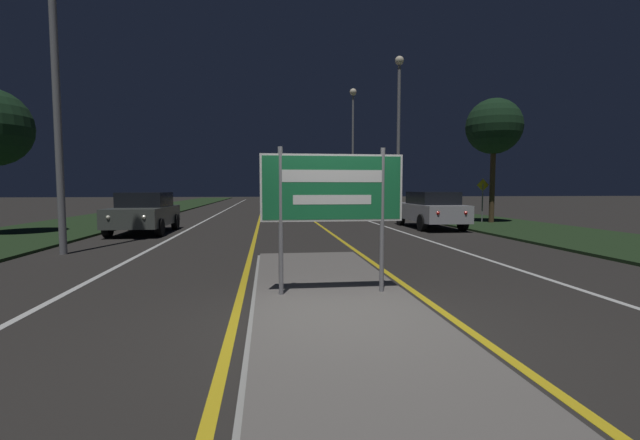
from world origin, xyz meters
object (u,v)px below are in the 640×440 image
at_px(streetlight_right_far, 353,126).
at_px(warning_sign, 483,196).
at_px(car_receding_0, 430,209).
at_px(car_approaching_0, 144,212).
at_px(highway_sign, 332,193).
at_px(streetlight_right_near, 399,118).
at_px(streetlight_left_near, 53,26).
at_px(car_receding_2, 304,198).
at_px(car_receding_1, 364,201).

distance_m(streetlight_right_far, warning_sign, 19.81).
relative_size(car_receding_0, car_approaching_0, 1.07).
bearing_deg(highway_sign, car_approaching_0, 118.08).
bearing_deg(car_approaching_0, car_receding_0, 2.90).
distance_m(streetlight_right_near, car_approaching_0, 14.16).
xyz_separation_m(streetlight_left_near, warning_sign, (15.39, 7.69, -4.34)).
relative_size(car_receding_2, warning_sign, 2.21).
bearing_deg(warning_sign, car_receding_1, 106.71).
relative_size(car_receding_0, warning_sign, 2.18).
bearing_deg(car_receding_2, streetlight_left_near, -105.54).
xyz_separation_m(car_approaching_0, warning_sign, (14.80, 2.47, 0.54)).
xyz_separation_m(streetlight_right_far, car_receding_1, (-0.73, -7.86, -6.49)).
bearing_deg(car_receding_0, highway_sign, -118.07).
bearing_deg(car_receding_1, streetlight_left_near, -123.13).
distance_m(streetlight_right_far, car_receding_2, 9.65).
height_order(highway_sign, car_approaching_0, highway_sign).
bearing_deg(streetlight_right_far, warning_sign, -82.29).
bearing_deg(car_receding_0, car_receding_2, 96.55).
xyz_separation_m(streetlight_right_far, car_receding_0, (-0.79, -20.63, -6.44)).
bearing_deg(streetlight_right_far, streetlight_left_near, -115.93).
distance_m(highway_sign, warning_sign, 15.89).
relative_size(streetlight_left_near, car_approaching_0, 2.28).
relative_size(streetlight_right_near, warning_sign, 4.29).
distance_m(highway_sign, car_receding_1, 24.56).
height_order(car_receding_2, car_approaching_0, car_approaching_0).
bearing_deg(car_receding_0, car_approaching_0, -177.10).
bearing_deg(streetlight_left_near, car_receding_0, 25.69).
xyz_separation_m(streetlight_right_near, streetlight_right_far, (0.46, 14.97, 1.72)).
height_order(streetlight_right_near, car_approaching_0, streetlight_right_near).
relative_size(car_receding_0, car_receding_1, 1.03).
xyz_separation_m(streetlight_right_near, car_approaching_0, (-11.80, -6.24, -4.74)).
xyz_separation_m(streetlight_left_near, streetlight_right_near, (12.39, 11.46, -0.14)).
height_order(streetlight_left_near, streetlight_right_near, streetlight_left_near).
relative_size(streetlight_left_near, car_receding_1, 2.18).
bearing_deg(car_receding_0, car_receding_1, 89.74).
xyz_separation_m(streetlight_right_near, car_receding_1, (-0.27, 7.11, -4.77)).
relative_size(highway_sign, streetlight_right_near, 0.25).
xyz_separation_m(highway_sign, car_receding_1, (5.95, 23.82, -0.86)).
xyz_separation_m(car_receding_1, car_receding_2, (-3.11, 13.83, -0.05)).
xyz_separation_m(highway_sign, car_receding_2, (2.84, 37.65, -0.91)).
bearing_deg(warning_sign, highway_sign, -125.46).
height_order(streetlight_right_far, car_receding_0, streetlight_right_far).
bearing_deg(car_receding_2, streetlight_right_far, -57.24).
bearing_deg(warning_sign, streetlight_right_far, 97.71).
bearing_deg(car_receding_1, highway_sign, -104.03).
xyz_separation_m(streetlight_left_near, car_approaching_0, (0.59, 5.22, -4.88)).
height_order(streetlight_right_near, car_receding_0, streetlight_right_near).
bearing_deg(streetlight_right_near, streetlight_right_far, 88.22).
height_order(streetlight_left_near, car_receding_1, streetlight_left_near).
relative_size(streetlight_left_near, car_receding_2, 2.10).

